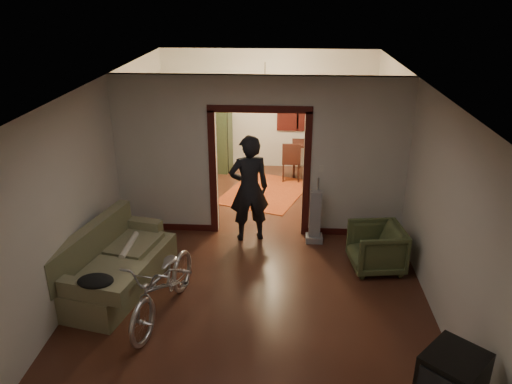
# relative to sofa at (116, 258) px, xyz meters

# --- Properties ---
(floor) EXTENTS (5.00, 8.50, 0.01)m
(floor) POSITION_rel_sofa_xyz_m (1.97, 1.19, -0.48)
(floor) COLOR #341810
(floor) RESTS_ON ground
(ceiling) EXTENTS (5.00, 8.50, 0.01)m
(ceiling) POSITION_rel_sofa_xyz_m (1.97, 1.19, 2.32)
(ceiling) COLOR white
(ceiling) RESTS_ON floor
(wall_back) EXTENTS (5.00, 0.02, 2.80)m
(wall_back) POSITION_rel_sofa_xyz_m (1.97, 5.44, 0.92)
(wall_back) COLOR beige
(wall_back) RESTS_ON floor
(wall_left) EXTENTS (0.02, 8.50, 2.80)m
(wall_left) POSITION_rel_sofa_xyz_m (-0.53, 1.19, 0.92)
(wall_left) COLOR beige
(wall_left) RESTS_ON floor
(wall_right) EXTENTS (0.02, 8.50, 2.80)m
(wall_right) POSITION_rel_sofa_xyz_m (4.47, 1.19, 0.92)
(wall_right) COLOR beige
(wall_right) RESTS_ON floor
(partition_wall) EXTENTS (5.00, 0.14, 2.80)m
(partition_wall) POSITION_rel_sofa_xyz_m (1.97, 1.94, 0.92)
(partition_wall) COLOR beige
(partition_wall) RESTS_ON floor
(door_casing) EXTENTS (1.74, 0.20, 2.32)m
(door_casing) POSITION_rel_sofa_xyz_m (1.97, 1.94, 0.62)
(door_casing) COLOR #340E0C
(door_casing) RESTS_ON floor
(far_window) EXTENTS (0.98, 0.06, 1.28)m
(far_window) POSITION_rel_sofa_xyz_m (2.67, 5.40, 1.07)
(far_window) COLOR black
(far_window) RESTS_ON wall_back
(chandelier) EXTENTS (0.24, 0.24, 0.24)m
(chandelier) POSITION_rel_sofa_xyz_m (1.97, 3.69, 1.87)
(chandelier) COLOR #FFE0A5
(chandelier) RESTS_ON ceiling
(light_switch) EXTENTS (0.08, 0.01, 0.12)m
(light_switch) POSITION_rel_sofa_xyz_m (3.02, 1.86, 0.77)
(light_switch) COLOR silver
(light_switch) RESTS_ON partition_wall
(sofa) EXTENTS (1.36, 2.22, 0.95)m
(sofa) POSITION_rel_sofa_xyz_m (0.00, 0.00, 0.00)
(sofa) COLOR #676745
(sofa) RESTS_ON floor
(rolled_paper) EXTENTS (0.09, 0.74, 0.09)m
(rolled_paper) POSITION_rel_sofa_xyz_m (0.10, 0.30, 0.05)
(rolled_paper) COLOR beige
(rolled_paper) RESTS_ON sofa
(jacket) EXTENTS (0.46, 0.35, 0.13)m
(jacket) POSITION_rel_sofa_xyz_m (0.05, -0.91, 0.20)
(jacket) COLOR black
(jacket) RESTS_ON sofa
(bicycle) EXTENTS (0.99, 1.93, 0.97)m
(bicycle) POSITION_rel_sofa_xyz_m (0.85, -0.63, 0.01)
(bicycle) COLOR silver
(bicycle) RESTS_ON floor
(armchair) EXTENTS (0.89, 0.87, 0.72)m
(armchair) POSITION_rel_sofa_xyz_m (3.86, 0.76, -0.11)
(armchair) COLOR #444F2C
(armchair) RESTS_ON floor
(crt_tv) EXTENTS (0.75, 0.75, 0.48)m
(crt_tv) POSITION_rel_sofa_xyz_m (4.05, -2.37, 0.25)
(crt_tv) COLOR black
(crt_tv) RESTS_ON tv_stand
(vacuum) EXTENTS (0.33, 0.29, 0.94)m
(vacuum) POSITION_rel_sofa_xyz_m (2.94, 1.59, -0.00)
(vacuum) COLOR gray
(vacuum) RESTS_ON floor
(person) EXTENTS (0.78, 0.62, 1.88)m
(person) POSITION_rel_sofa_xyz_m (1.81, 1.64, 0.47)
(person) COLOR black
(person) RESTS_ON floor
(oriental_rug) EXTENTS (2.09, 2.38, 0.02)m
(oriental_rug) POSITION_rel_sofa_xyz_m (2.00, 3.74, -0.47)
(oriental_rug) COLOR maroon
(oriental_rug) RESTS_ON floor
(locker) EXTENTS (1.00, 0.66, 1.85)m
(locker) POSITION_rel_sofa_xyz_m (0.64, 5.07, 0.45)
(locker) COLOR #2C3A23
(locker) RESTS_ON floor
(globe) EXTENTS (0.30, 0.30, 0.30)m
(globe) POSITION_rel_sofa_xyz_m (0.64, 5.07, 1.46)
(globe) COLOR #1E5972
(globe) RESTS_ON locker
(desk) EXTENTS (1.13, 0.75, 0.77)m
(desk) POSITION_rel_sofa_xyz_m (3.09, 4.87, -0.09)
(desk) COLOR black
(desk) RESTS_ON floor
(desk_chair) EXTENTS (0.52, 0.52, 0.91)m
(desk_chair) POSITION_rel_sofa_xyz_m (2.54, 4.50, -0.02)
(desk_chair) COLOR black
(desk_chair) RESTS_ON floor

